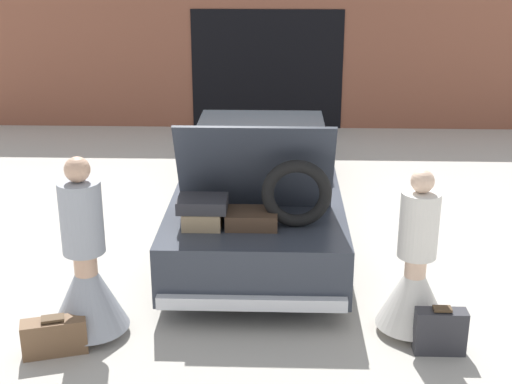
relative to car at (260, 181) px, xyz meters
The scene contains 7 objects.
ground_plane 0.56m from the car, 88.10° to the left, with size 40.00×40.00×0.00m, color #ADA89E.
garage_wall_back 4.96m from the car, 90.00° to the left, with size 12.00×0.14×2.80m.
car is the anchor object (origin of this frame).
person_left 3.11m from the car, 118.11° to the right, with size 0.71×0.71×1.69m.
person_right 2.98m from the car, 60.55° to the right, with size 0.66×0.66×1.56m.
suitcase_beside_left_person 3.53m from the car, 118.90° to the right, with size 0.58×0.35×0.35m.
suitcase_beside_right_person 3.39m from the car, 60.79° to the right, with size 0.44×0.16×0.44m.
Camera 1 is at (0.23, -8.39, 3.42)m, focal length 50.00 mm.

